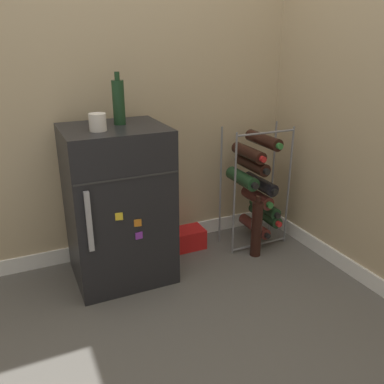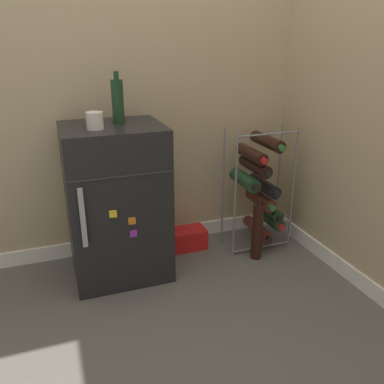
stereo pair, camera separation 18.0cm
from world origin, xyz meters
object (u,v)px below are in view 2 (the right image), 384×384
at_px(wine_rack, 260,186).
at_px(soda_box, 186,239).
at_px(mini_fridge, 117,203).
at_px(loose_bottle_floor, 257,231).
at_px(fridge_top_bottle, 118,101).
at_px(fridge_top_cup, 95,121).

xyz_separation_m(wine_rack, soda_box, (-0.44, 0.10, -0.33)).
xyz_separation_m(mini_fridge, loose_bottle_floor, (0.79, -0.13, -0.24)).
relative_size(soda_box, loose_bottle_floor, 0.62).
bearing_deg(fridge_top_bottle, wine_rack, -1.56).
bearing_deg(mini_fridge, wine_rack, 1.38).
height_order(fridge_top_bottle, loose_bottle_floor, fridge_top_bottle).
bearing_deg(fridge_top_cup, mini_fridge, 37.06).
bearing_deg(mini_fridge, loose_bottle_floor, -9.66).
bearing_deg(mini_fridge, fridge_top_bottle, 42.88).
bearing_deg(soda_box, wine_rack, -13.35).
distance_m(fridge_top_bottle, loose_bottle_floor, 1.08).
height_order(mini_fridge, soda_box, mini_fridge).
distance_m(fridge_top_cup, loose_bottle_floor, 1.12).
distance_m(mini_fridge, fridge_top_bottle, 0.53).
relative_size(wine_rack, soda_box, 3.19).
bearing_deg(loose_bottle_floor, wine_rack, 60.79).
bearing_deg(fridge_top_cup, wine_rack, 5.12).
relative_size(wine_rack, fridge_top_cup, 9.23).
relative_size(fridge_top_cup, loose_bottle_floor, 0.21).
bearing_deg(wine_rack, loose_bottle_floor, -119.21).
relative_size(fridge_top_bottle, loose_bottle_floor, 0.67).
bearing_deg(loose_bottle_floor, fridge_top_bottle, 166.52).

